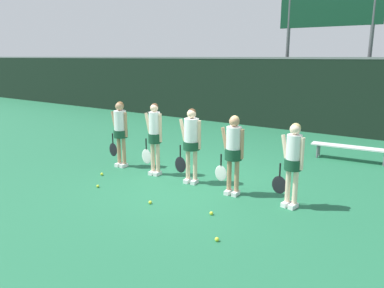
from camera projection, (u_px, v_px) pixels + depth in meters
name	position (u px, v px, depth m)	size (l,w,h in m)	color
ground_plane	(191.00, 183.00, 8.84)	(140.00, 140.00, 0.00)	#216642
fence_windscreen	(303.00, 95.00, 14.68)	(60.00, 0.08, 2.91)	black
scoreboard	(329.00, 13.00, 14.40)	(3.88, 0.15, 5.84)	#515156
bench_courtside	(351.00, 148.00, 10.69)	(2.19, 0.54, 0.42)	silver
player_0	(120.00, 128.00, 9.98)	(0.66, 0.38, 1.77)	tan
player_1	(154.00, 134.00, 9.28)	(0.62, 0.32, 1.82)	beige
player_2	(191.00, 139.00, 8.66)	(0.68, 0.39, 1.77)	beige
player_3	(233.00, 148.00, 7.92)	(0.65, 0.37, 1.73)	tan
player_4	(293.00, 159.00, 7.25)	(0.63, 0.34, 1.69)	beige
tennis_ball_0	(150.00, 202.00, 7.60)	(0.07, 0.07, 0.07)	#CCE033
tennis_ball_1	(217.00, 239.00, 6.07)	(0.07, 0.07, 0.07)	#CCE033
tennis_ball_2	(98.00, 186.00, 8.56)	(0.07, 0.07, 0.07)	#CCE033
tennis_ball_3	(102.00, 174.00, 9.43)	(0.07, 0.07, 0.07)	#CCE033
tennis_ball_4	(211.00, 213.00, 7.08)	(0.07, 0.07, 0.07)	#CCE033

